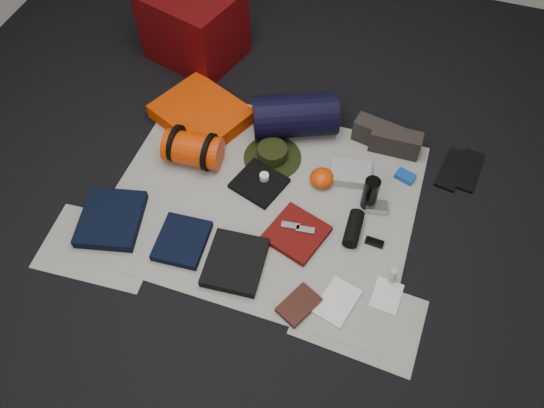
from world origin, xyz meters
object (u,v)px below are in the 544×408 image
(red_cabinet, at_px, (194,25))
(compact_camera, at_px, (376,207))
(water_bottle, at_px, (370,193))
(navy_duffel, at_px, (295,116))
(paperback_book, at_px, (299,305))
(sleeping_pad, at_px, (201,114))
(stuff_sack, at_px, (193,149))

(red_cabinet, relative_size, compact_camera, 4.85)
(red_cabinet, relative_size, water_bottle, 2.67)
(red_cabinet, relative_size, navy_duffel, 1.14)
(paperback_book, bearing_deg, navy_duffel, 134.56)
(navy_duffel, height_order, paperback_book, navy_duffel)
(compact_camera, distance_m, paperback_book, 0.70)
(sleeping_pad, height_order, navy_duffel, navy_duffel)
(red_cabinet, distance_m, paperback_book, 1.94)
(water_bottle, xyz_separation_m, paperback_book, (-0.18, -0.68, -0.09))
(red_cabinet, height_order, stuff_sack, red_cabinet)
(compact_camera, bearing_deg, red_cabinet, 136.59)
(water_bottle, height_order, compact_camera, water_bottle)
(stuff_sack, relative_size, water_bottle, 1.54)
(compact_camera, bearing_deg, stuff_sack, 168.01)
(stuff_sack, distance_m, navy_duffel, 0.62)
(navy_duffel, distance_m, water_bottle, 0.66)
(red_cabinet, distance_m, water_bottle, 1.61)
(paperback_book, bearing_deg, red_cabinet, 153.74)
(red_cabinet, xyz_separation_m, sleeping_pad, (0.26, -0.55, -0.18))
(water_bottle, bearing_deg, navy_duffel, 143.90)
(navy_duffel, relative_size, compact_camera, 4.24)
(water_bottle, relative_size, compact_camera, 1.82)
(sleeping_pad, bearing_deg, water_bottle, -15.34)
(stuff_sack, height_order, compact_camera, stuff_sack)
(compact_camera, bearing_deg, water_bottle, 147.34)
(sleeping_pad, relative_size, water_bottle, 2.47)
(stuff_sack, height_order, paperback_book, stuff_sack)
(sleeping_pad, bearing_deg, red_cabinet, 115.54)
(sleeping_pad, bearing_deg, navy_duffel, 9.16)
(water_bottle, xyz_separation_m, compact_camera, (0.05, -0.02, -0.08))
(red_cabinet, xyz_separation_m, water_bottle, (1.36, -0.85, -0.12))
(sleeping_pad, distance_m, compact_camera, 1.18)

